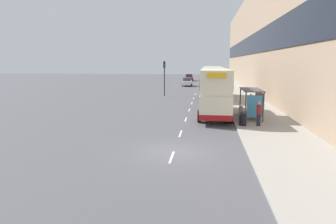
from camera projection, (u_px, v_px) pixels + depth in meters
name	position (u px, v px, depth m)	size (l,w,h in m)	color
ground_plane	(174.00, 152.00, 16.58)	(220.00, 220.00, 0.00)	#515156
pavement	(233.00, 90.00, 53.42)	(5.00, 93.00, 0.14)	#A39E93
terrace_facade	(259.00, 40.00, 51.50)	(3.10, 93.00, 17.39)	#9E846B
lane_mark_0	(172.00, 157.00, 15.66)	(0.12, 2.00, 0.01)	silver
lane_mark_1	(181.00, 134.00, 20.83)	(0.12, 2.00, 0.01)	silver
lane_mark_2	(186.00, 119.00, 26.00)	(0.12, 2.00, 0.01)	silver
lane_mark_3	(189.00, 110.00, 31.18)	(0.12, 2.00, 0.01)	silver
lane_mark_4	(192.00, 103.00, 36.35)	(0.12, 2.00, 0.01)	silver
lane_mark_5	(194.00, 98.00, 41.52)	(0.12, 2.00, 0.01)	silver
lane_mark_6	(195.00, 94.00, 46.70)	(0.12, 2.00, 0.01)	silver
bus_shelter	(254.00, 98.00, 25.57)	(1.60, 4.20, 2.48)	#4C4C51
double_decker_bus_near	(215.00, 91.00, 27.38)	(2.85, 10.24, 4.30)	beige
double_decker_bus_ahead	(213.00, 82.00, 40.30)	(2.85, 11.24, 4.30)	beige
car_0	(187.00, 82.00, 62.54)	(2.02, 4.29, 1.74)	silver
car_1	(189.00, 77.00, 80.71)	(2.07, 4.47, 1.80)	maroon
pedestrian_at_shelter	(259.00, 114.00, 22.62)	(0.36, 0.36, 1.84)	#23232D
pedestrian_1	(251.00, 103.00, 28.20)	(0.36, 0.36, 1.83)	#23232D
pedestrian_2	(241.00, 115.00, 22.78)	(0.33, 0.33, 1.65)	#23232D
litter_bin	(243.00, 119.00, 22.78)	(0.55, 0.55, 1.05)	black
traffic_light_far_kerb	(164.00, 73.00, 43.53)	(0.30, 0.32, 5.11)	black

